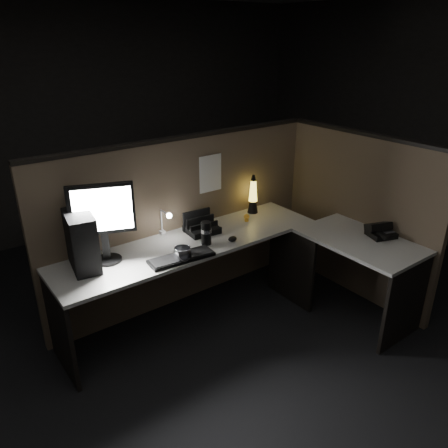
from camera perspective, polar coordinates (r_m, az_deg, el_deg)
floor at (r=3.65m, az=3.49°, el=-15.45°), size 6.00×6.00×0.00m
room_shell at (r=2.92m, az=4.27°, el=10.13°), size 6.00×6.00×6.00m
partition_back at (r=3.91m, az=-5.02°, el=0.19°), size 2.66×0.06×1.50m
partition_right at (r=4.20m, az=16.91°, el=0.89°), size 0.06×1.66×1.50m
desk at (r=3.58m, az=3.32°, el=-5.06°), size 2.60×1.60×0.73m
pc_tower at (r=3.29m, az=-18.16°, el=-2.00°), size 0.24×0.42×0.42m
monitor at (r=3.27m, az=-15.58°, el=1.07°), size 0.45×0.22×0.60m
keyboard at (r=3.32m, az=-5.58°, el=-4.41°), size 0.52×0.21×0.02m
mouse at (r=3.59m, az=1.11°, el=-1.96°), size 0.11×0.10×0.04m
clip_lamp at (r=3.65m, az=-7.65°, el=0.32°), size 0.05×0.18×0.24m
organizer at (r=3.75m, az=-3.00°, el=-0.39°), size 0.28×0.25×0.20m
lava_lamp at (r=4.13m, az=3.81°, el=3.52°), size 0.10×0.10×0.37m
travel_mug at (r=3.51m, az=-2.34°, el=-1.18°), size 0.09×0.09×0.19m
steel_mug at (r=3.28m, az=-5.42°, el=-3.96°), size 0.14×0.14×0.11m
figurine at (r=3.96m, az=2.97°, el=0.95°), size 0.05×0.05×0.05m
pinned_paper at (r=3.87m, az=-1.78°, el=6.60°), size 0.23×0.00×0.33m
desk_phone at (r=3.89m, az=19.71°, el=-0.85°), size 0.26×0.25×0.13m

